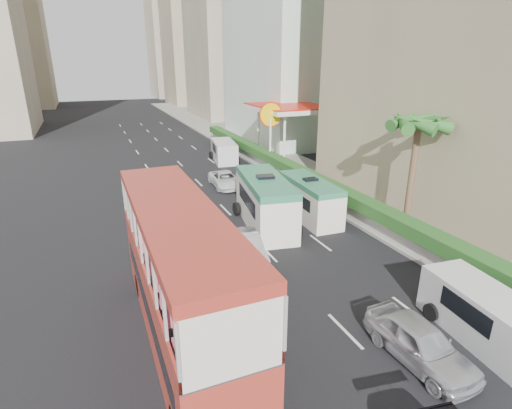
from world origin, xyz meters
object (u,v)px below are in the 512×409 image
double_decker_bus (181,276)px  panel_van_far (224,151)px  minibus_near (265,202)px  car_silver_lane_a (246,259)px  minibus_far (310,199)px  van_asset (225,187)px  shell_station (289,134)px  palm_tree (411,179)px  panel_van_near (484,315)px  car_silver_lane_b (417,360)px

double_decker_bus → panel_van_far: double_decker_bus is taller
minibus_near → panel_van_far: size_ratio=1.37×
car_silver_lane_a → minibus_far: bearing=40.6°
van_asset → double_decker_bus: bearing=-110.8°
panel_van_far → shell_station: 6.69m
van_asset → palm_tree: 14.97m
panel_van_near → van_asset: bearing=102.9°
van_asset → panel_van_far: size_ratio=0.85×
double_decker_bus → panel_van_far: bearing=68.5°
minibus_near → panel_van_far: (3.01, 16.89, -0.51)m
car_silver_lane_a → minibus_near: bearing=61.6°
car_silver_lane_b → van_asset: 21.28m
minibus_far → panel_van_near: minibus_far is taller
car_silver_lane_a → minibus_far: 7.07m
double_decker_bus → panel_van_far: (10.00, 25.40, -1.54)m
car_silver_lane_b → panel_van_near: panel_van_near is taller
minibus_far → palm_tree: palm_tree is taller
car_silver_lane_a → panel_van_far: bearing=81.9°
car_silver_lane_b → van_asset: bearing=86.9°
shell_station → double_decker_bus: bearing=-124.8°
double_decker_bus → minibus_near: bearing=50.6°
panel_van_far → shell_station: shell_station is taller
shell_station → minibus_far: bearing=-112.2°
van_asset → panel_van_far: 8.84m
car_silver_lane_b → shell_station: shell_station is taller
minibus_far → panel_van_far: minibus_far is taller
car_silver_lane_b → palm_tree: 11.22m
minibus_far → van_asset: bearing=111.2°
car_silver_lane_b → shell_station: 28.82m
minibus_far → minibus_near: bearing=-175.9°
car_silver_lane_b → minibus_far: bearing=74.0°
car_silver_lane_b → shell_station: bearing=69.5°
panel_van_near → shell_station: (6.06, 27.21, 1.81)m
van_asset → shell_station: 10.90m
minibus_near → car_silver_lane_a: bearing=-116.3°
double_decker_bus → car_silver_lane_a: 6.91m
car_silver_lane_b → panel_van_far: bearing=82.0°
car_silver_lane_b → minibus_far: minibus_far is taller
van_asset → panel_van_near: bearing=-80.6°
car_silver_lane_b → minibus_near: bearing=87.7°
double_decker_bus → palm_tree: bearing=16.2°
palm_tree → car_silver_lane_a: bearing=175.3°
panel_van_near → shell_station: 27.93m
double_decker_bus → palm_tree: 14.39m
van_asset → panel_van_near: panel_van_near is taller
car_silver_lane_b → double_decker_bus: bearing=146.5°
double_decker_bus → shell_station: (16.00, 23.00, 0.22)m
double_decker_bus → car_silver_lane_a: bearing=48.0°
car_silver_lane_b → shell_station: size_ratio=0.52×
car_silver_lane_b → palm_tree: palm_tree is taller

